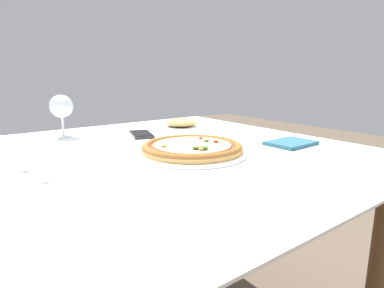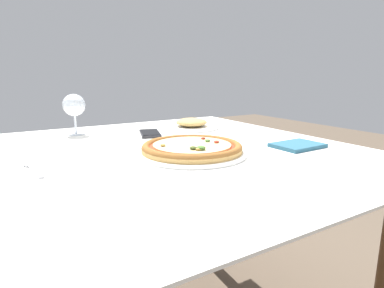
{
  "view_description": "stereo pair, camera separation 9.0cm",
  "coord_description": "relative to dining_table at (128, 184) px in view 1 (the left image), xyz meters",
  "views": [
    {
      "loc": [
        -0.37,
        -0.79,
        0.97
      ],
      "look_at": [
        0.16,
        -0.08,
        0.77
      ],
      "focal_mm": 30.0,
      "sensor_mm": 36.0,
      "label": 1
    },
    {
      "loc": [
        -0.29,
        -0.84,
        0.97
      ],
      "look_at": [
        0.16,
        -0.08,
        0.77
      ],
      "focal_mm": 30.0,
      "sensor_mm": 36.0,
      "label": 2
    }
  ],
  "objects": [
    {
      "name": "napkin_folded",
      "position": [
        0.49,
        -0.18,
        0.08
      ],
      "size": [
        0.15,
        0.11,
        0.01
      ],
      "color": "#2D607A",
      "rests_on": "dining_table"
    },
    {
      "name": "side_plate",
      "position": [
        0.39,
        0.29,
        0.09
      ],
      "size": [
        0.22,
        0.22,
        0.04
      ],
      "color": "white",
      "rests_on": "dining_table"
    },
    {
      "name": "fork",
      "position": [
        -0.24,
        -0.01,
        0.08
      ],
      "size": [
        0.04,
        0.17,
        0.0
      ],
      "color": "silver",
      "rests_on": "dining_table"
    },
    {
      "name": "pizza_plate",
      "position": [
        0.16,
        -0.08,
        0.09
      ],
      "size": [
        0.31,
        0.31,
        0.04
      ],
      "color": "white",
      "rests_on": "dining_table"
    },
    {
      "name": "wine_glass_far_left",
      "position": [
        -0.05,
        0.4,
        0.18
      ],
      "size": [
        0.08,
        0.08,
        0.15
      ],
      "color": "silver",
      "rests_on": "dining_table"
    },
    {
      "name": "dining_table",
      "position": [
        0.0,
        0.0,
        0.0
      ],
      "size": [
        1.35,
        1.13,
        0.74
      ],
      "color": "brown",
      "rests_on": "ground_plane"
    },
    {
      "name": "cell_phone",
      "position": [
        0.18,
        0.25,
        0.08
      ],
      "size": [
        0.11,
        0.16,
        0.01
      ],
      "color": "#232328",
      "rests_on": "dining_table"
    }
  ]
}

